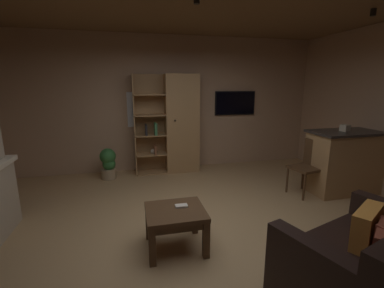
{
  "coord_description": "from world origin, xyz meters",
  "views": [
    {
      "loc": [
        -0.77,
        -2.88,
        1.81
      ],
      "look_at": [
        0.0,
        0.4,
        1.05
      ],
      "focal_mm": 24.63,
      "sensor_mm": 36.0,
      "label": 1
    }
  ],
  "objects_px": {
    "tissue_box": "(345,128)",
    "wall_mounted_tv": "(235,103)",
    "table_book_0": "(181,206)",
    "coffee_table": "(175,217)",
    "kitchen_bar_counter": "(349,161)",
    "dining_chair": "(309,164)",
    "potted_floor_plant": "(108,163)",
    "bookshelf_cabinet": "(178,125)",
    "leather_couch": "(366,264)"
  },
  "relations": [
    {
      "from": "tissue_box",
      "to": "wall_mounted_tv",
      "type": "height_order",
      "value": "wall_mounted_tv"
    },
    {
      "from": "table_book_0",
      "to": "wall_mounted_tv",
      "type": "bearing_deg",
      "value": 58.03
    },
    {
      "from": "coffee_table",
      "to": "wall_mounted_tv",
      "type": "relative_size",
      "value": 0.7
    },
    {
      "from": "kitchen_bar_counter",
      "to": "dining_chair",
      "type": "distance_m",
      "value": 0.75
    },
    {
      "from": "tissue_box",
      "to": "potted_floor_plant",
      "type": "xyz_separation_m",
      "value": [
        -3.89,
        1.57,
        -0.79
      ]
    },
    {
      "from": "kitchen_bar_counter",
      "to": "wall_mounted_tv",
      "type": "bearing_deg",
      "value": 123.32
    },
    {
      "from": "bookshelf_cabinet",
      "to": "leather_couch",
      "type": "relative_size",
      "value": 1.24
    },
    {
      "from": "tissue_box",
      "to": "leather_couch",
      "type": "relative_size",
      "value": 0.07
    },
    {
      "from": "wall_mounted_tv",
      "to": "leather_couch",
      "type": "bearing_deg",
      "value": -95.53
    },
    {
      "from": "dining_chair",
      "to": "wall_mounted_tv",
      "type": "bearing_deg",
      "value": 105.94
    },
    {
      "from": "dining_chair",
      "to": "kitchen_bar_counter",
      "type": "bearing_deg",
      "value": -3.6
    },
    {
      "from": "tissue_box",
      "to": "potted_floor_plant",
      "type": "bearing_deg",
      "value": 158.1
    },
    {
      "from": "dining_chair",
      "to": "wall_mounted_tv",
      "type": "relative_size",
      "value": 0.99
    },
    {
      "from": "bookshelf_cabinet",
      "to": "wall_mounted_tv",
      "type": "height_order",
      "value": "bookshelf_cabinet"
    },
    {
      "from": "tissue_box",
      "to": "potted_floor_plant",
      "type": "height_order",
      "value": "tissue_box"
    },
    {
      "from": "bookshelf_cabinet",
      "to": "table_book_0",
      "type": "relative_size",
      "value": 14.6
    },
    {
      "from": "bookshelf_cabinet",
      "to": "tissue_box",
      "type": "bearing_deg",
      "value": -35.47
    },
    {
      "from": "table_book_0",
      "to": "dining_chair",
      "type": "height_order",
      "value": "dining_chair"
    },
    {
      "from": "kitchen_bar_counter",
      "to": "leather_couch",
      "type": "height_order",
      "value": "kitchen_bar_counter"
    },
    {
      "from": "tissue_box",
      "to": "coffee_table",
      "type": "xyz_separation_m",
      "value": [
        -3.0,
        -0.94,
        -0.74
      ]
    },
    {
      "from": "leather_couch",
      "to": "coffee_table",
      "type": "relative_size",
      "value": 2.51
    },
    {
      "from": "potted_floor_plant",
      "to": "wall_mounted_tv",
      "type": "bearing_deg",
      "value": 8.49
    },
    {
      "from": "wall_mounted_tv",
      "to": "bookshelf_cabinet",
      "type": "bearing_deg",
      "value": -171.13
    },
    {
      "from": "coffee_table",
      "to": "bookshelf_cabinet",
      "type": "bearing_deg",
      "value": 79.17
    },
    {
      "from": "tissue_box",
      "to": "leather_couch",
      "type": "xyz_separation_m",
      "value": [
        -1.52,
        -2.0,
        -0.81
      ]
    },
    {
      "from": "dining_chair",
      "to": "tissue_box",
      "type": "bearing_deg",
      "value": -4.83
    },
    {
      "from": "kitchen_bar_counter",
      "to": "leather_couch",
      "type": "xyz_separation_m",
      "value": [
        -1.68,
        -2.01,
        -0.23
      ]
    },
    {
      "from": "leather_couch",
      "to": "wall_mounted_tv",
      "type": "bearing_deg",
      "value": 84.47
    },
    {
      "from": "bookshelf_cabinet",
      "to": "coffee_table",
      "type": "bearing_deg",
      "value": -100.83
    },
    {
      "from": "bookshelf_cabinet",
      "to": "table_book_0",
      "type": "xyz_separation_m",
      "value": [
        -0.44,
        -2.65,
        -0.52
      ]
    },
    {
      "from": "tissue_box",
      "to": "dining_chair",
      "type": "bearing_deg",
      "value": 175.17
    },
    {
      "from": "tissue_box",
      "to": "table_book_0",
      "type": "relative_size",
      "value": 0.87
    },
    {
      "from": "tissue_box",
      "to": "kitchen_bar_counter",
      "type": "bearing_deg",
      "value": 0.73
    },
    {
      "from": "table_book_0",
      "to": "coffee_table",
      "type": "bearing_deg",
      "value": -144.41
    },
    {
      "from": "coffee_table",
      "to": "wall_mounted_tv",
      "type": "xyz_separation_m",
      "value": [
        1.87,
        2.92,
        1.03
      ]
    },
    {
      "from": "bookshelf_cabinet",
      "to": "tissue_box",
      "type": "height_order",
      "value": "bookshelf_cabinet"
    },
    {
      "from": "leather_couch",
      "to": "wall_mounted_tv",
      "type": "xyz_separation_m",
      "value": [
        0.39,
        3.98,
        1.1
      ]
    },
    {
      "from": "potted_floor_plant",
      "to": "dining_chair",
      "type": "bearing_deg",
      "value": -24.6
    },
    {
      "from": "kitchen_bar_counter",
      "to": "table_book_0",
      "type": "bearing_deg",
      "value": -163.95
    },
    {
      "from": "leather_couch",
      "to": "coffee_table",
      "type": "distance_m",
      "value": 1.82
    },
    {
      "from": "kitchen_bar_counter",
      "to": "coffee_table",
      "type": "bearing_deg",
      "value": -163.39
    },
    {
      "from": "bookshelf_cabinet",
      "to": "wall_mounted_tv",
      "type": "distance_m",
      "value": 1.42
    },
    {
      "from": "tissue_box",
      "to": "table_book_0",
      "type": "bearing_deg",
      "value": -163.12
    },
    {
      "from": "wall_mounted_tv",
      "to": "dining_chair",
      "type": "bearing_deg",
      "value": -74.06
    },
    {
      "from": "wall_mounted_tv",
      "to": "coffee_table",
      "type": "bearing_deg",
      "value": -122.58
    },
    {
      "from": "coffee_table",
      "to": "dining_chair",
      "type": "relative_size",
      "value": 0.7
    },
    {
      "from": "tissue_box",
      "to": "potted_floor_plant",
      "type": "distance_m",
      "value": 4.27
    },
    {
      "from": "table_book_0",
      "to": "tissue_box",
      "type": "bearing_deg",
      "value": 16.88
    },
    {
      "from": "dining_chair",
      "to": "potted_floor_plant",
      "type": "distance_m",
      "value": 3.65
    },
    {
      "from": "bookshelf_cabinet",
      "to": "kitchen_bar_counter",
      "type": "relative_size",
      "value": 1.45
    }
  ]
}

